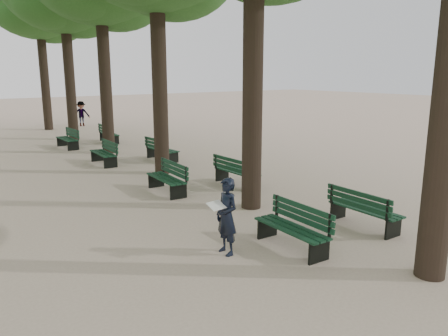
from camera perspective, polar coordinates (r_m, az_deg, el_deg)
ground at (r=8.80m, az=8.56°, el=-11.62°), size 120.00×120.00×0.00m
tree_central_5 at (r=29.83m, az=-23.13°, el=19.38°), size 6.00×6.00×9.95m
bench_left_0 at (r=9.15m, az=8.79°, el=-8.80°), size 0.65×1.82×0.92m
bench_left_1 at (r=13.22m, az=-7.50°, el=-2.09°), size 0.69×1.83×0.92m
bench_left_2 at (r=17.77m, az=-15.44°, el=1.32°), size 0.65×1.82×0.92m
bench_left_3 at (r=22.12m, az=-19.76°, el=3.16°), size 0.61×1.81×0.92m
bench_right_0 at (r=10.74m, az=17.84°, el=-6.04°), size 0.63×1.82×0.92m
bench_right_1 at (r=14.01m, az=1.67°, el=-1.15°), size 0.59×1.81×0.92m
bench_right_2 at (r=18.14m, az=-8.06°, el=1.87°), size 0.69×1.83×0.92m
bench_right_3 at (r=23.30m, az=-14.76°, el=3.92°), size 0.71×1.84×0.92m
man_with_map at (r=8.65m, az=0.35°, el=-6.34°), size 0.60×0.63×1.56m
pedestrian_b at (r=30.95m, az=-18.13°, el=6.76°), size 1.11×0.55×1.65m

